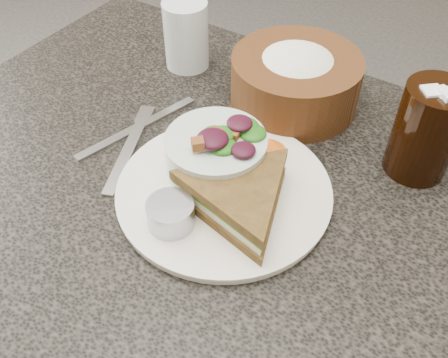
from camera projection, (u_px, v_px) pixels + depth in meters
dining_table at (225, 314)px, 0.97m from camera, size 1.00×0.70×0.75m
dinner_plate at (224, 191)px, 0.67m from camera, size 0.29×0.29×0.01m
sandwich at (239, 198)px, 0.62m from camera, size 0.22×0.22×0.05m
salad_bowl at (216, 149)px, 0.67m from camera, size 0.14×0.14×0.08m
dressing_ramekin at (171, 214)px, 0.61m from camera, size 0.07×0.07×0.04m
orange_wedge at (269, 145)px, 0.71m from camera, size 0.08×0.08×0.02m
fork at (127, 152)px, 0.73m from camera, size 0.08×0.17×0.00m
knife at (138, 127)px, 0.77m from camera, size 0.07×0.21×0.00m
bread_basket at (296, 73)px, 0.78m from camera, size 0.25×0.25×0.12m
cola_glass at (427, 128)px, 0.66m from camera, size 0.09×0.09×0.15m
water_glass at (186, 35)px, 0.86m from camera, size 0.10×0.10×0.12m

